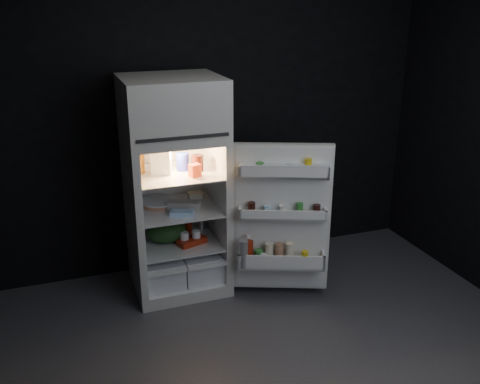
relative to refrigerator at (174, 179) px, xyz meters
name	(u,v)px	position (x,y,z in m)	size (l,w,h in m)	color
floor	(282,366)	(0.39, -1.32, -0.96)	(4.00, 3.40, 0.00)	#48484D
wall_back	(207,118)	(0.39, 0.38, 0.39)	(4.00, 0.00, 2.70)	black
refrigerator	(174,179)	(0.00, 0.00, 0.00)	(0.76, 0.71, 1.78)	silver
fridge_door	(281,221)	(0.72, -0.51, -0.27)	(0.74, 0.44, 1.22)	silver
milk_jug	(161,159)	(-0.10, -0.02, 0.19)	(0.15, 0.15, 0.24)	white
mayo_jar	(183,162)	(0.07, 0.00, 0.14)	(0.10, 0.10, 0.14)	#1F2DA8
jam_jar	(197,163)	(0.18, -0.06, 0.14)	(0.10, 0.10, 0.13)	black
amber_bottle	(139,159)	(-0.27, 0.05, 0.18)	(0.09, 0.09, 0.22)	orange
small_carton	(195,170)	(0.12, -0.20, 0.12)	(0.09, 0.06, 0.10)	#E7441B
egg_carton	(184,206)	(0.04, -0.11, -0.19)	(0.26, 0.10, 0.07)	gray
pie	(159,203)	(-0.13, 0.04, -0.21)	(0.28, 0.28, 0.04)	#A77558
flat_package	(182,213)	(0.00, -0.23, -0.21)	(0.18, 0.09, 0.04)	#9BC8F1
wrapped_pkg	(195,195)	(0.20, 0.12, -0.20)	(0.11, 0.10, 0.05)	beige
produce_bag	(166,230)	(-0.09, -0.02, -0.43)	(0.33, 0.28, 0.20)	#193815
yogurt_tray	(192,241)	(0.09, -0.14, -0.50)	(0.23, 0.12, 0.05)	maroon
small_can_red	(188,227)	(0.12, 0.10, -0.48)	(0.07, 0.07, 0.09)	maroon
small_can_silver	(201,224)	(0.25, 0.12, -0.48)	(0.06, 0.06, 0.09)	silver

